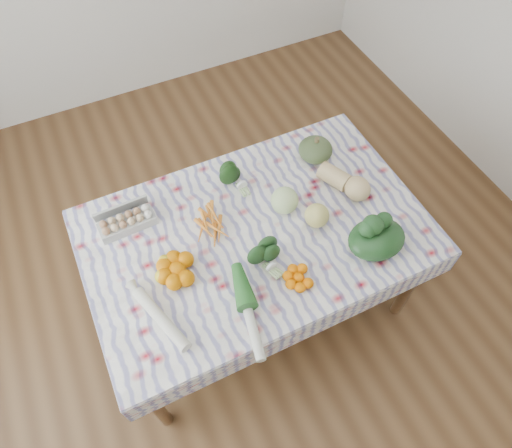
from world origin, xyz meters
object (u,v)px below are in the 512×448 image
object	(u,v)px
egg_carton	(127,223)
cabbage	(285,200)
grapefruit	(317,216)
kabocha_squash	(315,150)
butternut_squash	(345,180)
dining_table	(256,240)

from	to	relation	value
egg_carton	cabbage	size ratio (longest dim) A/B	1.98
grapefruit	cabbage	bearing A→B (deg)	125.16
kabocha_squash	cabbage	bearing A→B (deg)	-142.57
egg_carton	butternut_squash	world-z (taller)	butternut_squash
dining_table	kabocha_squash	distance (m)	0.60
dining_table	cabbage	distance (m)	0.25
cabbage	grapefruit	xyz separation A→B (m)	(0.10, -0.14, -0.01)
dining_table	butternut_squash	distance (m)	0.55
butternut_squash	kabocha_squash	bearing A→B (deg)	70.91
egg_carton	kabocha_squash	bearing A→B (deg)	-1.49
dining_table	cabbage	size ratio (longest dim) A/B	11.62
egg_carton	kabocha_squash	world-z (taller)	kabocha_squash
grapefruit	egg_carton	bearing A→B (deg)	156.04
grapefruit	kabocha_squash	bearing A→B (deg)	61.09
cabbage	grapefruit	world-z (taller)	cabbage
cabbage	kabocha_squash	bearing A→B (deg)	37.43
dining_table	grapefruit	size ratio (longest dim) A/B	13.25
kabocha_squash	cabbage	xyz separation A→B (m)	(-0.31, -0.24, 0.01)
butternut_squash	cabbage	bearing A→B (deg)	152.14
dining_table	grapefruit	world-z (taller)	grapefruit
egg_carton	grapefruit	size ratio (longest dim) A/B	2.26
kabocha_squash	cabbage	size ratio (longest dim) A/B	1.34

